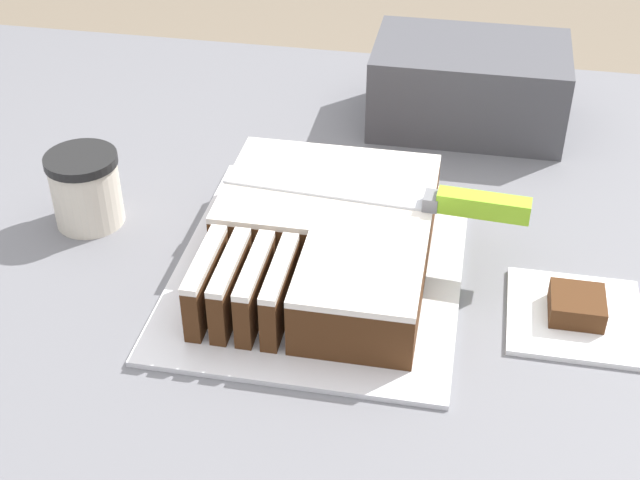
{
  "coord_description": "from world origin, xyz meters",
  "views": [
    {
      "loc": [
        0.2,
        -0.78,
        1.51
      ],
      "look_at": [
        0.05,
        -0.03,
        0.95
      ],
      "focal_mm": 50.0,
      "sensor_mm": 36.0,
      "label": 1
    }
  ],
  "objects_px": {
    "cake_board": "(320,267)",
    "knife": "(442,202)",
    "cake": "(326,237)",
    "storage_box": "(469,85)",
    "coffee_cup": "(86,189)",
    "brownie": "(577,305)"
  },
  "relations": [
    {
      "from": "brownie",
      "to": "cake",
      "type": "bearing_deg",
      "value": 171.12
    },
    {
      "from": "cake",
      "to": "knife",
      "type": "xyz_separation_m",
      "value": [
        0.12,
        0.03,
        0.04
      ]
    },
    {
      "from": "coffee_cup",
      "to": "brownie",
      "type": "distance_m",
      "value": 0.56
    },
    {
      "from": "cake_board",
      "to": "cake",
      "type": "relative_size",
      "value": 1.26
    },
    {
      "from": "cake_board",
      "to": "storage_box",
      "type": "xyz_separation_m",
      "value": [
        0.14,
        0.37,
        0.05
      ]
    },
    {
      "from": "knife",
      "to": "storage_box",
      "type": "height_order",
      "value": "storage_box"
    },
    {
      "from": "cake_board",
      "to": "cake",
      "type": "xyz_separation_m",
      "value": [
        0.01,
        0.01,
        0.04
      ]
    },
    {
      "from": "knife",
      "to": "brownie",
      "type": "height_order",
      "value": "knife"
    },
    {
      "from": "cake_board",
      "to": "knife",
      "type": "height_order",
      "value": "knife"
    },
    {
      "from": "cake_board",
      "to": "brownie",
      "type": "bearing_deg",
      "value": -7.15
    },
    {
      "from": "cake_board",
      "to": "coffee_cup",
      "type": "bearing_deg",
      "value": 171.69
    },
    {
      "from": "cake",
      "to": "coffee_cup",
      "type": "bearing_deg",
      "value": 173.31
    },
    {
      "from": "cake_board",
      "to": "knife",
      "type": "relative_size",
      "value": 1.11
    },
    {
      "from": "knife",
      "to": "brownie",
      "type": "relative_size",
      "value": 6.14
    },
    {
      "from": "coffee_cup",
      "to": "knife",
      "type": "bearing_deg",
      "value": -0.82
    },
    {
      "from": "knife",
      "to": "brownie",
      "type": "distance_m",
      "value": 0.17
    },
    {
      "from": "cake_board",
      "to": "brownie",
      "type": "relative_size",
      "value": 6.83
    },
    {
      "from": "brownie",
      "to": "coffee_cup",
      "type": "bearing_deg",
      "value": 172.26
    },
    {
      "from": "cake_board",
      "to": "cake",
      "type": "bearing_deg",
      "value": 53.87
    },
    {
      "from": "cake",
      "to": "storage_box",
      "type": "distance_m",
      "value": 0.38
    },
    {
      "from": "cake",
      "to": "knife",
      "type": "bearing_deg",
      "value": 13.27
    },
    {
      "from": "coffee_cup",
      "to": "storage_box",
      "type": "height_order",
      "value": "storage_box"
    }
  ]
}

